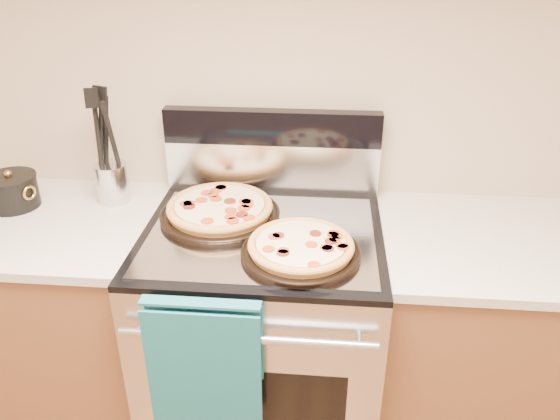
# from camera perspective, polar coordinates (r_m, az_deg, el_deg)

# --- Properties ---
(wall_back) EXTENTS (4.00, 0.00, 4.00)m
(wall_back) POSITION_cam_1_polar(r_m,az_deg,el_deg) (1.91, -0.75, 14.47)
(wall_back) COLOR #C7AB8F
(wall_back) RESTS_ON ground
(range_body) EXTENTS (0.76, 0.68, 0.90)m
(range_body) POSITION_cam_1_polar(r_m,az_deg,el_deg) (2.01, -1.63, -13.91)
(range_body) COLOR #B7B7BC
(range_body) RESTS_ON ground
(oven_window) EXTENTS (0.56, 0.01, 0.40)m
(oven_window) POSITION_cam_1_polar(r_m,az_deg,el_deg) (1.78, -2.95, -21.03)
(oven_window) COLOR black
(oven_window) RESTS_ON range_body
(cooktop) EXTENTS (0.76, 0.68, 0.02)m
(cooktop) POSITION_cam_1_polar(r_m,az_deg,el_deg) (1.74, -1.82, -2.47)
(cooktop) COLOR black
(cooktop) RESTS_ON range_body
(backsplash_lower) EXTENTS (0.76, 0.06, 0.18)m
(backsplash_lower) POSITION_cam_1_polar(r_m,az_deg,el_deg) (1.97, -0.81, 4.54)
(backsplash_lower) COLOR silver
(backsplash_lower) RESTS_ON cooktop
(backsplash_upper) EXTENTS (0.76, 0.06, 0.12)m
(backsplash_upper) POSITION_cam_1_polar(r_m,az_deg,el_deg) (1.92, -0.84, 8.66)
(backsplash_upper) COLOR black
(backsplash_upper) RESTS_ON backsplash_lower
(oven_handle) EXTENTS (0.70, 0.03, 0.03)m
(oven_handle) POSITION_cam_1_polar(r_m,az_deg,el_deg) (1.50, -3.48, -13.29)
(oven_handle) COLOR silver
(oven_handle) RESTS_ON range_body
(dish_towel) EXTENTS (0.32, 0.05, 0.42)m
(dish_towel) POSITION_cam_1_polar(r_m,az_deg,el_deg) (1.59, -7.83, -15.67)
(dish_towel) COLOR #166471
(dish_towel) RESTS_ON oven_handle
(foil_sheet) EXTENTS (0.70, 0.55, 0.01)m
(foil_sheet) POSITION_cam_1_polar(r_m,az_deg,el_deg) (1.71, -1.95, -2.59)
(foil_sheet) COLOR gray
(foil_sheet) RESTS_ON cooktop
(cabinet_left) EXTENTS (1.00, 0.62, 0.88)m
(cabinet_left) POSITION_cam_1_polar(r_m,az_deg,el_deg) (2.30, -24.37, -11.11)
(cabinet_left) COLOR brown
(cabinet_left) RESTS_ON ground
(countertop_left) EXTENTS (1.02, 0.64, 0.03)m
(countertop_left) POSITION_cam_1_polar(r_m,az_deg,el_deg) (2.06, -26.77, -1.07)
(countertop_left) COLOR #B9B2A6
(countertop_left) RESTS_ON cabinet_left
(cabinet_right) EXTENTS (1.00, 0.62, 0.88)m
(cabinet_right) POSITION_cam_1_polar(r_m,az_deg,el_deg) (2.15, 23.30, -13.88)
(cabinet_right) COLOR brown
(cabinet_right) RESTS_ON ground
(countertop_right) EXTENTS (1.02, 0.64, 0.03)m
(countertop_right) POSITION_cam_1_polar(r_m,az_deg,el_deg) (1.89, 25.82, -3.35)
(countertop_right) COLOR #B9B2A6
(countertop_right) RESTS_ON cabinet_right
(pepperoni_pizza_back) EXTENTS (0.42, 0.42, 0.05)m
(pepperoni_pizza_back) POSITION_cam_1_polar(r_m,az_deg,el_deg) (1.80, -6.30, 0.02)
(pepperoni_pizza_back) COLOR #AA7134
(pepperoni_pizza_back) RESTS_ON foil_sheet
(pepperoni_pizza_front) EXTENTS (0.43, 0.43, 0.05)m
(pepperoni_pizza_front) POSITION_cam_1_polar(r_m,az_deg,el_deg) (1.59, 2.19, -3.97)
(pepperoni_pizza_front) COLOR #AA7134
(pepperoni_pizza_front) RESTS_ON foil_sheet
(utensil_crock) EXTENTS (0.11, 0.11, 0.14)m
(utensil_crock) POSITION_cam_1_polar(r_m,az_deg,el_deg) (2.01, -17.10, 2.74)
(utensil_crock) COLOR silver
(utensil_crock) RESTS_ON countertop_left
(saucepan) EXTENTS (0.22, 0.22, 0.10)m
(saucepan) POSITION_cam_1_polar(r_m,az_deg,el_deg) (2.10, -26.18, 1.65)
(saucepan) COLOR black
(saucepan) RESTS_ON countertop_left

